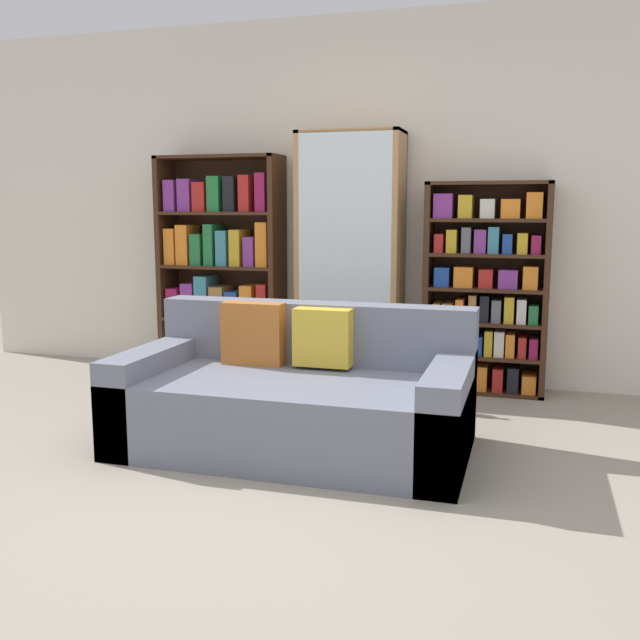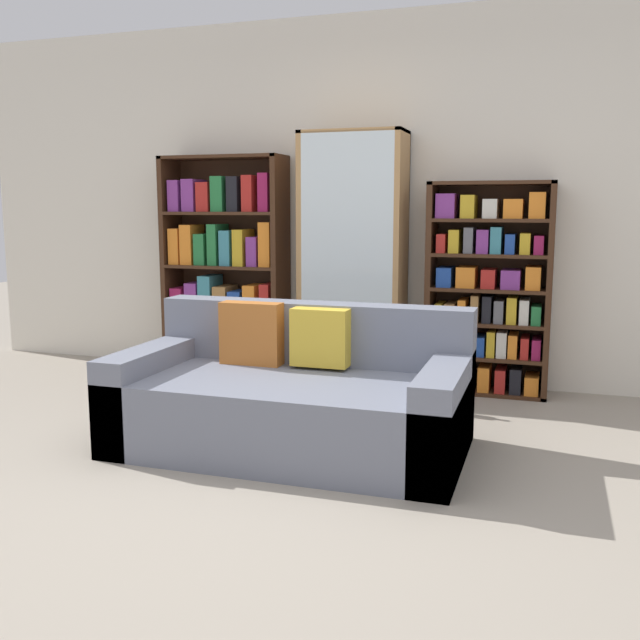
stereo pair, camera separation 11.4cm
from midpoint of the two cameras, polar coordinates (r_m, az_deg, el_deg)
ground_plane at (r=3.30m, az=-3.88°, el=-14.23°), size 16.00×16.00×0.00m
wall_back at (r=5.41m, az=5.94°, el=9.46°), size 7.01×0.06×2.70m
couch at (r=3.92m, az=-1.30°, el=-6.32°), size 1.85×0.98×0.76m
bookshelf_left at (r=5.64m, az=-7.04°, el=3.80°), size 0.97×0.32×1.69m
display_cabinet at (r=5.26m, az=3.29°, el=4.85°), size 0.76×0.36×1.84m
bookshelf_right at (r=5.13m, az=13.95°, el=2.17°), size 0.85×0.32×1.48m
wine_bottle at (r=4.69m, az=9.53°, el=-5.23°), size 0.08×0.08×0.39m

